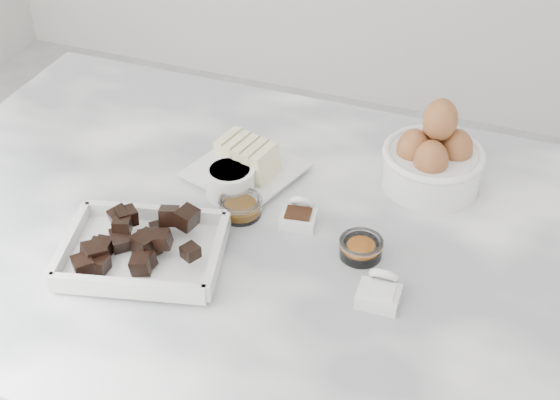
{
  "coord_description": "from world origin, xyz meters",
  "views": [
    {
      "loc": [
        0.35,
        -0.84,
        1.69
      ],
      "look_at": [
        0.02,
        0.03,
        0.98
      ],
      "focal_mm": 50.0,
      "sensor_mm": 36.0,
      "label": 1
    }
  ],
  "objects_px": {
    "honey_bowl": "(240,206)",
    "salt_spoon": "(380,291)",
    "chocolate_dish": "(142,247)",
    "vanilla_spoon": "(299,214)",
    "zest_bowl": "(361,247)",
    "egg_bowl": "(433,158)",
    "butter_plate": "(244,163)",
    "sugar_ramekin": "(230,180)"
  },
  "relations": [
    {
      "from": "butter_plate",
      "to": "zest_bowl",
      "type": "bearing_deg",
      "value": -27.87
    },
    {
      "from": "sugar_ramekin",
      "to": "egg_bowl",
      "type": "bearing_deg",
      "value": 25.34
    },
    {
      "from": "vanilla_spoon",
      "to": "chocolate_dish",
      "type": "bearing_deg",
      "value": -137.89
    },
    {
      "from": "zest_bowl",
      "to": "chocolate_dish",
      "type": "bearing_deg",
      "value": -157.32
    },
    {
      "from": "sugar_ramekin",
      "to": "zest_bowl",
      "type": "distance_m",
      "value": 0.25
    },
    {
      "from": "chocolate_dish",
      "to": "egg_bowl",
      "type": "relative_size",
      "value": 1.6
    },
    {
      "from": "egg_bowl",
      "to": "vanilla_spoon",
      "type": "relative_size",
      "value": 2.31
    },
    {
      "from": "sugar_ramekin",
      "to": "zest_bowl",
      "type": "bearing_deg",
      "value": -16.37
    },
    {
      "from": "salt_spoon",
      "to": "sugar_ramekin",
      "type": "bearing_deg",
      "value": 152.78
    },
    {
      "from": "zest_bowl",
      "to": "salt_spoon",
      "type": "xyz_separation_m",
      "value": [
        0.05,
        -0.08,
        -0.0
      ]
    },
    {
      "from": "egg_bowl",
      "to": "sugar_ramekin",
      "type": "bearing_deg",
      "value": -154.66
    },
    {
      "from": "honey_bowl",
      "to": "salt_spoon",
      "type": "height_order",
      "value": "salt_spoon"
    },
    {
      "from": "honey_bowl",
      "to": "vanilla_spoon",
      "type": "xyz_separation_m",
      "value": [
        0.09,
        0.02,
        -0.0
      ]
    },
    {
      "from": "salt_spoon",
      "to": "zest_bowl",
      "type": "bearing_deg",
      "value": 122.16
    },
    {
      "from": "egg_bowl",
      "to": "butter_plate",
      "type": "bearing_deg",
      "value": -164.02
    },
    {
      "from": "honey_bowl",
      "to": "vanilla_spoon",
      "type": "bearing_deg",
      "value": 9.57
    },
    {
      "from": "chocolate_dish",
      "to": "honey_bowl",
      "type": "bearing_deg",
      "value": 58.86
    },
    {
      "from": "chocolate_dish",
      "to": "sugar_ramekin",
      "type": "distance_m",
      "value": 0.2
    },
    {
      "from": "vanilla_spoon",
      "to": "salt_spoon",
      "type": "distance_m",
      "value": 0.2
    },
    {
      "from": "chocolate_dish",
      "to": "egg_bowl",
      "type": "height_order",
      "value": "egg_bowl"
    },
    {
      "from": "honey_bowl",
      "to": "butter_plate",
      "type": "bearing_deg",
      "value": 109.62
    },
    {
      "from": "chocolate_dish",
      "to": "butter_plate",
      "type": "distance_m",
      "value": 0.25
    },
    {
      "from": "chocolate_dish",
      "to": "vanilla_spoon",
      "type": "bearing_deg",
      "value": 42.11
    },
    {
      "from": "butter_plate",
      "to": "sugar_ramekin",
      "type": "relative_size",
      "value": 2.49
    },
    {
      "from": "butter_plate",
      "to": "honey_bowl",
      "type": "relative_size",
      "value": 2.9
    },
    {
      "from": "butter_plate",
      "to": "sugar_ramekin",
      "type": "height_order",
      "value": "butter_plate"
    },
    {
      "from": "salt_spoon",
      "to": "vanilla_spoon",
      "type": "bearing_deg",
      "value": 143.18
    },
    {
      "from": "vanilla_spoon",
      "to": "honey_bowl",
      "type": "bearing_deg",
      "value": -170.43
    },
    {
      "from": "honey_bowl",
      "to": "egg_bowl",
      "type": "bearing_deg",
      "value": 35.31
    },
    {
      "from": "salt_spoon",
      "to": "butter_plate",
      "type": "bearing_deg",
      "value": 144.63
    },
    {
      "from": "chocolate_dish",
      "to": "honey_bowl",
      "type": "height_order",
      "value": "chocolate_dish"
    },
    {
      "from": "salt_spoon",
      "to": "egg_bowl",
      "type": "bearing_deg",
      "value": 88.33
    },
    {
      "from": "honey_bowl",
      "to": "chocolate_dish",
      "type": "bearing_deg",
      "value": -121.14
    },
    {
      "from": "honey_bowl",
      "to": "zest_bowl",
      "type": "bearing_deg",
      "value": -7.41
    },
    {
      "from": "chocolate_dish",
      "to": "vanilla_spoon",
      "type": "distance_m",
      "value": 0.24
    },
    {
      "from": "egg_bowl",
      "to": "honey_bowl",
      "type": "relative_size",
      "value": 2.4
    },
    {
      "from": "sugar_ramekin",
      "to": "vanilla_spoon",
      "type": "distance_m",
      "value": 0.13
    },
    {
      "from": "sugar_ramekin",
      "to": "vanilla_spoon",
      "type": "height_order",
      "value": "sugar_ramekin"
    },
    {
      "from": "egg_bowl",
      "to": "salt_spoon",
      "type": "bearing_deg",
      "value": -91.67
    },
    {
      "from": "chocolate_dish",
      "to": "butter_plate",
      "type": "bearing_deg",
      "value": 77.66
    },
    {
      "from": "honey_bowl",
      "to": "salt_spoon",
      "type": "bearing_deg",
      "value": -22.51
    },
    {
      "from": "butter_plate",
      "to": "honey_bowl",
      "type": "bearing_deg",
      "value": -70.38
    }
  ]
}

